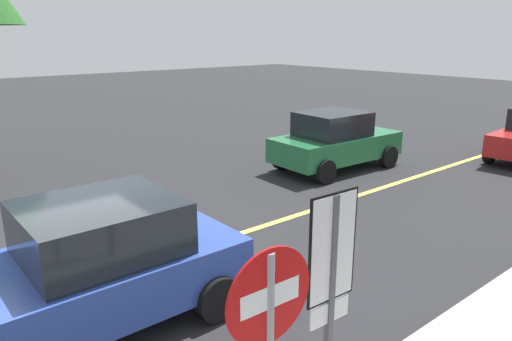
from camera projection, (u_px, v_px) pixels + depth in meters
name	position (u px, v px, depth m)	size (l,w,h in m)	color
ground_plane	(78.00, 286.00, 7.42)	(80.00, 80.00, 0.00)	#262628
lane_marking_centre	(233.00, 236.00, 9.25)	(28.00, 0.16, 0.01)	#E0D14C
stop_sign	(269.00, 340.00, 3.52)	(0.76, 0.07, 2.34)	gray
speed_limit_sign	(331.00, 276.00, 4.11)	(0.54, 0.06, 2.52)	#4C4C51
car_blue_crossing	(93.00, 267.00, 6.24)	(3.98, 2.11, 1.70)	#2D479E
car_green_near_curb	(335.00, 141.00, 13.65)	(3.87, 2.05, 1.66)	#236B3D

